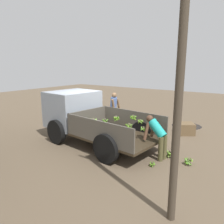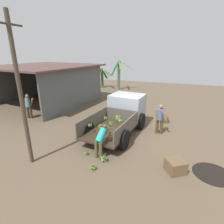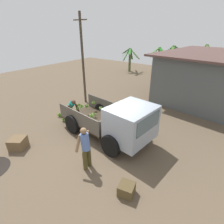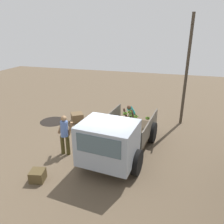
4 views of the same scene
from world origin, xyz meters
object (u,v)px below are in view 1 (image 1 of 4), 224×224
banana_bunch_on_ground_2 (170,153)px  cargo_truck (81,114)px  utility_pole (181,69)px  banana_bunch_on_ground_0 (188,161)px  wooden_crate_1 (87,118)px  person_foreground_visitor (114,108)px  banana_bunch_on_ground_1 (152,164)px  person_worker_loading (157,134)px  wooden_crate_0 (186,129)px

banana_bunch_on_ground_2 → cargo_truck: bearing=4.4°
utility_pole → banana_bunch_on_ground_0: bearing=-80.7°
banana_bunch_on_ground_2 → wooden_crate_1: bearing=-19.8°
person_foreground_visitor → banana_bunch_on_ground_1: 4.35m
banana_bunch_on_ground_0 → wooden_crate_1: bearing=-19.6°
cargo_truck → person_foreground_visitor: (-0.17, -2.08, -0.09)m
person_worker_loading → person_foreground_visitor: bearing=-24.0°
person_foreground_visitor → wooden_crate_1: (1.83, -0.12, -0.74)m
person_foreground_visitor → wooden_crate_1: 1.97m
banana_bunch_on_ground_0 → wooden_crate_0: bearing=-71.6°
banana_bunch_on_ground_1 → wooden_crate_0: wooden_crate_0 is taller
cargo_truck → wooden_crate_0: (-3.32, -3.02, -0.77)m
wooden_crate_1 → banana_bunch_on_ground_2: bearing=160.2°
person_worker_loading → banana_bunch_on_ground_0: size_ratio=4.94×
cargo_truck → utility_pole: size_ratio=0.86×
wooden_crate_1 → utility_pole: bearing=143.7°
banana_bunch_on_ground_0 → banana_bunch_on_ground_2: size_ratio=0.88×
banana_bunch_on_ground_2 → wooden_crate_0: (0.34, -2.73, 0.11)m
utility_pole → banana_bunch_on_ground_1: size_ratio=29.34×
utility_pole → banana_bunch_on_ground_2: size_ratio=17.83×
banana_bunch_on_ground_0 → banana_bunch_on_ground_2: (0.64, -0.21, 0.01)m
utility_pole → wooden_crate_0: bearing=-75.8°
utility_pole → wooden_crate_0: 6.26m
utility_pole → wooden_crate_0: utility_pole is taller
banana_bunch_on_ground_0 → cargo_truck: bearing=1.0°
person_foreground_visitor → person_worker_loading: (-3.13, 2.08, -0.13)m
person_worker_loading → cargo_truck: bearing=9.5°
utility_pole → wooden_crate_0: size_ratio=8.92×
person_foreground_visitor → wooden_crate_1: size_ratio=3.58×
person_foreground_visitor → banana_bunch_on_ground_0: size_ratio=6.07×
person_worker_loading → banana_bunch_on_ground_1: 0.97m
banana_bunch_on_ground_2 → utility_pole: bearing=110.9°
person_worker_loading → banana_bunch_on_ground_0: 1.20m
cargo_truck → wooden_crate_1: size_ratio=10.18×
wooden_crate_0 → cargo_truck: bearing=42.3°
banana_bunch_on_ground_0 → utility_pole: bearing=99.3°
banana_bunch_on_ground_0 → banana_bunch_on_ground_1: (0.84, 0.72, -0.04)m
utility_pole → person_foreground_visitor: 6.73m
person_foreground_visitor → person_worker_loading: 3.76m
person_worker_loading → banana_bunch_on_ground_1: bearing=112.7°
banana_bunch_on_ground_0 → wooden_crate_1: size_ratio=0.59×
person_worker_loading → banana_bunch_on_ground_1: size_ratio=7.19×
wooden_crate_1 → wooden_crate_0: bearing=-170.7°
person_worker_loading → wooden_crate_1: size_ratio=2.91×
person_foreground_visitor → banana_bunch_on_ground_1: bearing=-43.9°
person_worker_loading → banana_bunch_on_ground_0: bearing=-165.7°
wooden_crate_0 → person_worker_loading: bearing=89.7°
banana_bunch_on_ground_0 → banana_bunch_on_ground_1: 1.11m
cargo_truck → banana_bunch_on_ground_2: cargo_truck is taller
banana_bunch_on_ground_2 → person_foreground_visitor: bearing=-27.2°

